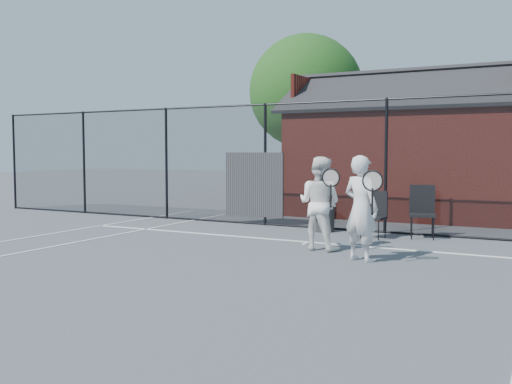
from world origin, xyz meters
The scene contains 10 objects.
ground centered at (0.00, 0.00, 0.00)m, with size 80.00×80.00×0.00m, color #494F53.
court_lines centered at (0.00, -1.32, 0.01)m, with size 11.02×18.00×0.01m.
fence centered at (-0.30, 5.00, 1.45)m, with size 22.04×3.00×3.00m.
clubhouse centered at (0.50, 9.00, 1.61)m, with size 6.50×4.36×4.19m.
tree_left centered at (-4.50, 13.50, 4.19)m, with size 4.48×4.48×6.44m.
player_front centered at (1.51, 1.57, 0.88)m, with size 0.84×0.68×1.76m.
player_back centered at (0.49, 2.30, 0.86)m, with size 0.97×0.75×1.73m.
chair_left centered at (0.99, 4.10, 0.48)m, with size 0.46×0.48×0.97m, color black.
chair_right centered at (1.90, 4.60, 0.54)m, with size 0.52×0.54×1.09m, color black.
waste_bin centered at (-0.28, 4.60, 0.32)m, with size 0.44×0.44×0.64m, color black.
Camera 1 is at (4.34, -7.52, 1.81)m, focal length 40.00 mm.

